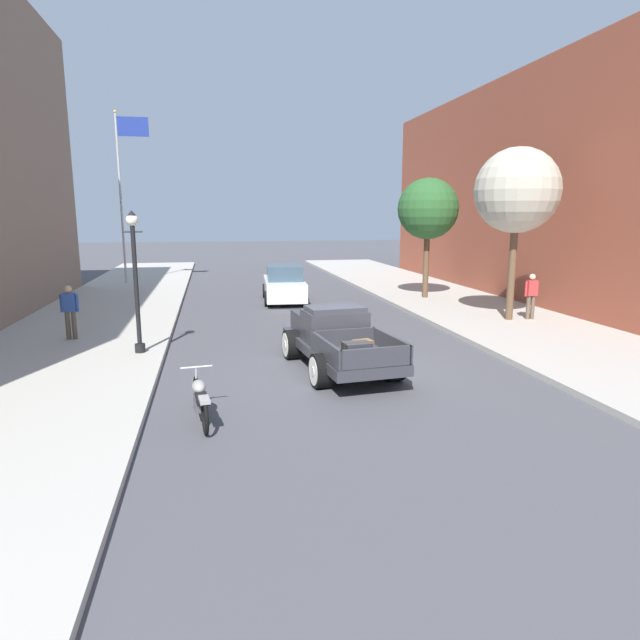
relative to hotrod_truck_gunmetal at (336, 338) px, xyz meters
The scene contains 13 objects.
ground_plane 0.80m from the hotrod_truck_gunmetal, 77.37° to the right, with size 140.00×140.00×0.00m, color #47474C.
sidewalk_left 7.23m from the hotrod_truck_gunmetal, behind, with size 5.50×64.00×0.15m, color #ADA89E.
sidewalk_right 7.35m from the hotrod_truck_gunmetal, ahead, with size 5.50×64.00×0.15m, color #ADA89E.
building_right_storefront 19.29m from the hotrod_truck_gunmetal, 31.38° to the left, with size 12.00×28.00×10.01m, color brown.
hotrod_truck_gunmetal is the anchor object (origin of this frame).
motorcycle_parked 4.68m from the hotrod_truck_gunmetal, 136.25° to the right, with size 0.62×2.11×0.93m.
car_background_white 11.06m from the hotrod_truck_gunmetal, 89.42° to the left, with size 2.08×4.40×1.65m.
pedestrian_sidewalk_left 8.38m from the hotrod_truck_gunmetal, 151.19° to the left, with size 0.53×0.22×1.65m.
pedestrian_sidewalk_right 9.29m from the hotrod_truck_gunmetal, 27.67° to the left, with size 0.53×0.22×1.65m.
street_lamp_near 5.69m from the hotrod_truck_gunmetal, 159.28° to the left, with size 0.50×0.32×3.85m.
flagpole 20.57m from the hotrod_truck_gunmetal, 112.28° to the left, with size 1.74×0.16×9.16m.
street_tree_nearest 9.50m from the hotrod_truck_gunmetal, 30.59° to the left, with size 2.95×2.95×6.04m.
street_tree_second 12.53m from the hotrod_truck_gunmetal, 57.28° to the left, with size 2.72×2.72×5.36m.
Camera 1 is at (-3.12, -13.17, 3.88)m, focal length 30.76 mm.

